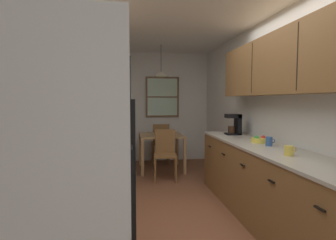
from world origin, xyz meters
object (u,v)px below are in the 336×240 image
(refrigerator, at_px, (65,196))
(dining_chair_far, at_px, (161,141))
(storage_canister, at_px, (88,144))
(coffee_maker, at_px, (235,124))
(dining_chair_near, at_px, (165,152))
(trash_bin, at_px, (123,164))
(mug_by_coffeemaker, at_px, (289,151))
(fruit_bowl, at_px, (259,140))
(stove_range, at_px, (80,218))
(table_serving_bowl, at_px, (161,133))
(microwave_over_range, at_px, (61,68))
(mug_spare, at_px, (269,141))
(dining_table, at_px, (161,140))

(refrigerator, height_order, dining_chair_far, refrigerator)
(storage_canister, xyz_separation_m, coffee_maker, (2.05, 1.21, 0.08))
(dining_chair_near, xyz_separation_m, dining_chair_far, (0.07, 1.29, 0.00))
(trash_bin, bearing_deg, dining_chair_near, -2.82)
(dining_chair_near, bearing_deg, mug_by_coffeemaker, -70.06)
(dining_chair_near, height_order, trash_bin, dining_chair_near)
(trash_bin, distance_m, fruit_bowl, 2.50)
(stove_range, relative_size, table_serving_bowl, 6.25)
(refrigerator, distance_m, stove_range, 0.85)
(microwave_over_range, bearing_deg, fruit_bowl, 24.01)
(stove_range, xyz_separation_m, dining_chair_far, (1.14, 3.88, 0.03))
(stove_range, height_order, dining_chair_far, stove_range)
(refrigerator, height_order, table_serving_bowl, refrigerator)
(coffee_maker, bearing_deg, storage_canister, -149.50)
(fruit_bowl, bearing_deg, dining_chair_near, 121.29)
(mug_spare, bearing_deg, storage_canister, -175.99)
(dining_chair_far, distance_m, mug_spare, 3.33)
(dining_chair_near, height_order, dining_chair_far, same)
(dining_chair_far, bearing_deg, dining_chair_near, -93.30)
(dining_chair_far, xyz_separation_m, storage_canister, (-1.14, -3.32, 0.49))
(storage_canister, distance_m, table_serving_bowl, 2.90)
(stove_range, relative_size, fruit_bowl, 5.34)
(refrigerator, height_order, microwave_over_range, microwave_over_range)
(refrigerator, distance_m, table_serving_bowl, 4.10)
(mug_spare, height_order, fruit_bowl, mug_spare)
(coffee_maker, xyz_separation_m, fruit_bowl, (0.00, -0.81, -0.13))
(dining_chair_near, relative_size, storage_canister, 5.02)
(coffee_maker, relative_size, table_serving_bowl, 1.83)
(mug_by_coffeemaker, relative_size, table_serving_bowl, 0.71)
(dining_chair_far, xyz_separation_m, mug_spare, (0.90, -3.17, 0.45))
(microwave_over_range, distance_m, fruit_bowl, 2.48)
(dining_chair_near, distance_m, dining_chair_far, 1.30)
(trash_bin, height_order, table_serving_bowl, table_serving_bowl)
(microwave_over_range, distance_m, storage_canister, 0.90)
(storage_canister, bearing_deg, stove_range, -89.43)
(dining_chair_near, bearing_deg, dining_chair_far, 86.70)
(refrigerator, distance_m, coffee_maker, 3.20)
(trash_bin, relative_size, mug_spare, 5.01)
(table_serving_bowl, bearing_deg, trash_bin, -140.95)
(dining_table, xyz_separation_m, coffee_maker, (0.98, -1.46, 0.45))
(stove_range, xyz_separation_m, mug_by_coffeemaker, (1.94, 0.16, 0.48))
(dining_chair_far, relative_size, storage_canister, 5.02)
(refrigerator, bearing_deg, trash_bin, 85.85)
(fruit_bowl, bearing_deg, storage_canister, -168.94)
(microwave_over_range, relative_size, mug_spare, 5.46)
(storage_canister, height_order, table_serving_bowl, storage_canister)
(trash_bin, xyz_separation_m, fruit_bowl, (1.75, -1.66, 0.65))
(storage_canister, xyz_separation_m, mug_by_coffeemaker, (1.95, -0.40, -0.04))
(stove_range, height_order, storage_canister, stove_range)
(fruit_bowl, distance_m, table_serving_bowl, 2.49)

